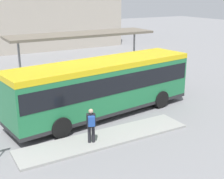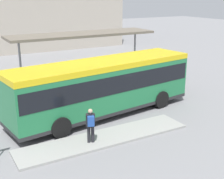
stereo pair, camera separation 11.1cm
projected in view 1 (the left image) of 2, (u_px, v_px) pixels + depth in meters
name	position (u px, v px, depth m)	size (l,w,h in m)	color
ground_plane	(104.00, 114.00, 18.13)	(120.00, 120.00, 0.00)	gray
curb_island	(105.00, 138.00, 15.00)	(8.64, 1.80, 0.12)	#9E9E99
city_bus	(104.00, 84.00, 17.59)	(11.34, 4.00, 3.15)	#237A47
pedestrian_waiting	(91.00, 124.00, 14.14)	(0.47, 0.51, 1.65)	#232328
bicycle_white	(174.00, 79.00, 24.23)	(0.48, 1.76, 0.76)	black
bicycle_green	(167.00, 77.00, 24.80)	(0.48, 1.55, 0.67)	black
station_shelter	(82.00, 35.00, 23.45)	(11.25, 2.91, 3.87)	#706656
potted_planter_near_shelter	(74.00, 86.00, 21.26)	(0.71, 0.71, 1.22)	slate
potted_planter_far_side	(144.00, 75.00, 24.02)	(0.93, 0.93, 1.39)	slate
station_building	(15.00, 4.00, 40.52)	(24.33, 13.42, 10.79)	#B2A899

